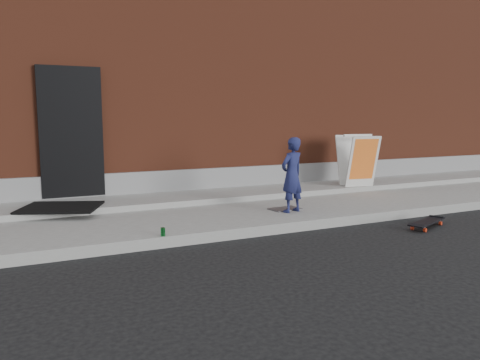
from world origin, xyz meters
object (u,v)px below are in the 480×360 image
pizza_sign (358,160)px  soda_can (163,232)px  skateboard (427,222)px  child (292,175)px

pizza_sign → soda_can: (-4.69, -1.93, -0.58)m
skateboard → soda_can: bearing=170.6°
child → pizza_sign: (2.40, 1.32, 0.03)m
skateboard → pizza_sign: pizza_sign is taller
pizza_sign → soda_can: size_ratio=9.75×
child → skateboard: size_ratio=1.34×
pizza_sign → soda_can: bearing=-157.7°
child → pizza_sign: child is taller
child → soda_can: 2.44m
child → soda_can: size_ratio=10.97×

